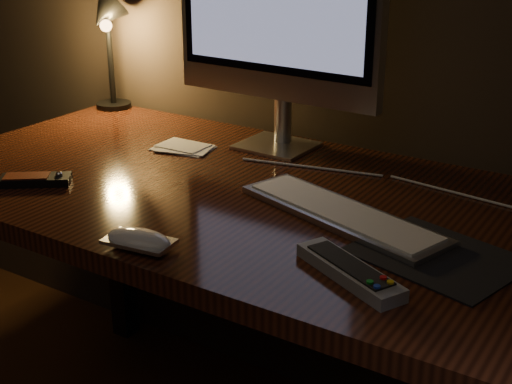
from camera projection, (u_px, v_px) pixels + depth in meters
The scene contains 10 objects.
desk at pixel (290, 241), 1.52m from camera, with size 1.60×0.75×0.75m.
monitor at pixel (277, 8), 1.58m from camera, with size 0.52×0.16×0.55m.
keyboard at pixel (341, 213), 1.31m from camera, with size 0.43×0.12×0.02m, color silver.
mousepad at pixel (438, 256), 1.16m from camera, with size 0.25×0.20×0.00m, color black.
mouse at pixel (139, 242), 1.19m from camera, with size 0.12×0.06×0.02m, color white.
media_remote at pixel (35, 179), 1.47m from camera, with size 0.15×0.13×0.03m.
tv_remote at pixel (349, 271), 1.09m from camera, with size 0.21×0.14×0.03m.
papers at pixel (183, 147), 1.69m from camera, with size 0.14×0.09×0.01m, color white.
desk_lamp at pixel (107, 31), 1.93m from camera, with size 0.15×0.17×0.33m.
cable at pixel (378, 181), 1.48m from camera, with size 0.01×0.01×0.62m, color white.
Camera 1 is at (0.68, 0.73, 1.28)m, focal length 50.00 mm.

